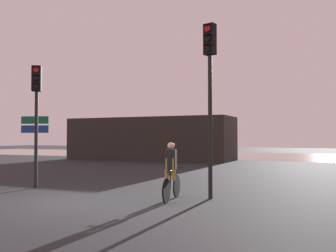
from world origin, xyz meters
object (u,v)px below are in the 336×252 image
Objects in this scene: direction_sign_post at (35,136)px; traffic_light_near_left at (37,103)px; traffic_light_near_right at (210,78)px; distant_building at (150,139)px; cyclist at (171,171)px.

traffic_light_near_left is at bearing 120.40° from direction_sign_post.
traffic_light_near_left is at bearing 15.63° from traffic_light_near_right.
direction_sign_post is at bearing -78.49° from distant_building.
distant_building reaches higher than cyclist.
cyclist is (9.33, -17.24, -0.85)m from distant_building.
traffic_light_near_left is (3.95, -16.71, 1.31)m from distant_building.
traffic_light_near_left is 1.65× the size of direction_sign_post.
distant_building is at bearing -93.49° from direction_sign_post.
distant_building is 19.49m from traffic_light_near_right.
distant_building is 5.12× the size of direction_sign_post.
traffic_light_near_left is 6.30m from traffic_light_near_right.
distant_building is 2.63× the size of traffic_light_near_right.
traffic_light_near_right reaches higher than traffic_light_near_left.
traffic_light_near_right is (6.28, 0.22, 0.49)m from traffic_light_near_left.
traffic_light_near_right reaches higher than cyclist.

